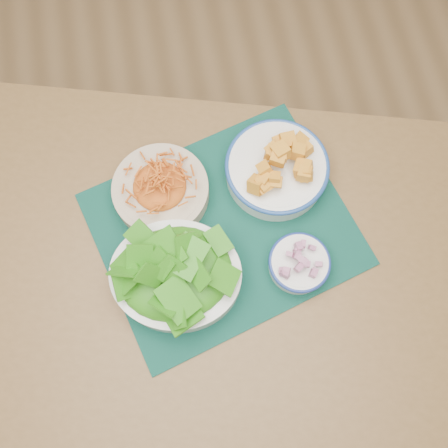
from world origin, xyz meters
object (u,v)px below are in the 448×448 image
table (191,280)px  lettuce_bowl (175,273)px  squash_bowl (277,166)px  carrot_bowl (160,188)px  placemat (224,229)px  onion_bowl (299,263)px

table → lettuce_bowl: 0.16m
squash_bowl → lettuce_bowl: size_ratio=0.78×
carrot_bowl → squash_bowl: size_ratio=0.94×
carrot_bowl → squash_bowl: 0.24m
squash_bowl → lettuce_bowl: bearing=-142.6°
carrot_bowl → squash_bowl: bearing=0.0°
carrot_bowl → lettuce_bowl: size_ratio=0.73×
placemat → carrot_bowl: size_ratio=2.31×
placemat → lettuce_bowl: size_ratio=1.69×
squash_bowl → onion_bowl: (0.00, -0.20, -0.02)m
lettuce_bowl → onion_bowl: lettuce_bowl is taller
placemat → squash_bowl: (0.13, 0.09, 0.05)m
table → onion_bowl: size_ratio=10.97×
squash_bowl → lettuce_bowl: lettuce_bowl is taller
table → placemat: bearing=55.2°
carrot_bowl → placemat: bearing=-40.4°
placemat → carrot_bowl: bearing=124.2°
squash_bowl → onion_bowl: squash_bowl is taller
placemat → lettuce_bowl: bearing=-157.3°
onion_bowl → squash_bowl: bearing=90.3°
placemat → squash_bowl: 0.16m
lettuce_bowl → placemat: bearing=51.3°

